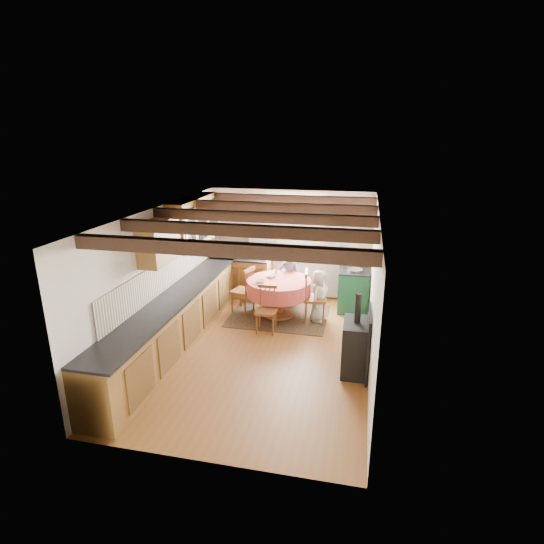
% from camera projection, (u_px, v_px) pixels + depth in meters
% --- Properties ---
extents(floor, '(3.60, 5.50, 0.00)m').
position_uv_depth(floor, '(262.00, 349.00, 7.43)').
color(floor, brown).
rests_on(floor, ground).
extents(ceiling, '(3.60, 5.50, 0.00)m').
position_uv_depth(ceiling, '(261.00, 211.00, 6.69)').
color(ceiling, white).
rests_on(ceiling, ground).
extents(wall_back, '(3.60, 0.00, 2.40)m').
position_uv_depth(wall_back, '(291.00, 244.00, 9.61)').
color(wall_back, silver).
rests_on(wall_back, ground).
extents(wall_front, '(3.60, 0.00, 2.40)m').
position_uv_depth(wall_front, '(200.00, 369.00, 4.50)').
color(wall_front, silver).
rests_on(wall_front, ground).
extents(wall_left, '(0.00, 5.50, 2.40)m').
position_uv_depth(wall_left, '(161.00, 276.00, 7.42)').
color(wall_left, silver).
rests_on(wall_left, ground).
extents(wall_right, '(0.00, 5.50, 2.40)m').
position_uv_depth(wall_right, '(373.00, 292.00, 6.69)').
color(wall_right, silver).
rests_on(wall_right, ground).
extents(beam_a, '(3.60, 0.16, 0.16)m').
position_uv_depth(beam_a, '(219.00, 249.00, 4.86)').
color(beam_a, '#3A2316').
rests_on(beam_a, ceiling).
extents(beam_b, '(3.60, 0.16, 0.16)m').
position_uv_depth(beam_b, '(244.00, 230.00, 5.79)').
color(beam_b, '#3A2316').
rests_on(beam_b, ceiling).
extents(beam_c, '(3.60, 0.16, 0.16)m').
position_uv_depth(beam_c, '(261.00, 217.00, 6.71)').
color(beam_c, '#3A2316').
rests_on(beam_c, ceiling).
extents(beam_d, '(3.60, 0.16, 0.16)m').
position_uv_depth(beam_d, '(274.00, 207.00, 7.64)').
color(beam_d, '#3A2316').
rests_on(beam_d, ceiling).
extents(beam_e, '(3.60, 0.16, 0.16)m').
position_uv_depth(beam_e, '(285.00, 199.00, 8.57)').
color(beam_e, '#3A2316').
rests_on(beam_e, ceiling).
extents(splash_left, '(0.02, 4.50, 0.55)m').
position_uv_depth(splash_left, '(170.00, 271.00, 7.70)').
color(splash_left, beige).
rests_on(splash_left, wall_left).
extents(splash_back, '(1.40, 0.02, 0.55)m').
position_uv_depth(splash_back, '(247.00, 242.00, 9.80)').
color(splash_back, beige).
rests_on(splash_back, wall_back).
extents(base_cabinet_left, '(0.60, 5.30, 0.88)m').
position_uv_depth(base_cabinet_left, '(180.00, 318.00, 7.60)').
color(base_cabinet_left, brown).
rests_on(base_cabinet_left, floor).
extents(base_cabinet_back, '(1.30, 0.60, 0.88)m').
position_uv_depth(base_cabinet_back, '(243.00, 277.00, 9.78)').
color(base_cabinet_back, brown).
rests_on(base_cabinet_back, floor).
extents(worktop_left, '(0.64, 5.30, 0.04)m').
position_uv_depth(worktop_left, '(179.00, 294.00, 7.45)').
color(worktop_left, black).
rests_on(worktop_left, base_cabinet_left).
extents(worktop_back, '(1.30, 0.64, 0.04)m').
position_uv_depth(worktop_back, '(242.00, 258.00, 9.62)').
color(worktop_back, black).
rests_on(worktop_back, base_cabinet_back).
extents(wall_cabinet_glass, '(0.34, 1.80, 0.90)m').
position_uv_depth(wall_cabinet_glass, '(194.00, 221.00, 8.27)').
color(wall_cabinet_glass, brown).
rests_on(wall_cabinet_glass, wall_left).
extents(wall_cabinet_solid, '(0.34, 0.90, 0.70)m').
position_uv_depth(wall_cabinet_solid, '(159.00, 242.00, 6.89)').
color(wall_cabinet_solid, brown).
rests_on(wall_cabinet_solid, wall_left).
extents(window_frame, '(1.34, 0.03, 1.54)m').
position_uv_depth(window_frame, '(295.00, 227.00, 9.46)').
color(window_frame, white).
rests_on(window_frame, wall_back).
extents(window_pane, '(1.20, 0.01, 1.40)m').
position_uv_depth(window_pane, '(295.00, 227.00, 9.46)').
color(window_pane, white).
rests_on(window_pane, wall_back).
extents(curtain_left, '(0.35, 0.10, 2.10)m').
position_uv_depth(curtain_left, '(257.00, 247.00, 9.70)').
color(curtain_left, silver).
rests_on(curtain_left, wall_back).
extents(curtain_right, '(0.35, 0.10, 2.10)m').
position_uv_depth(curtain_right, '(332.00, 252.00, 9.36)').
color(curtain_right, silver).
rests_on(curtain_right, wall_back).
extents(curtain_rod, '(2.00, 0.03, 0.03)m').
position_uv_depth(curtain_rod, '(295.00, 200.00, 9.19)').
color(curtain_rod, black).
rests_on(curtain_rod, wall_back).
extents(wall_picture, '(0.04, 0.50, 0.60)m').
position_uv_depth(wall_picture, '(373.00, 230.00, 8.68)').
color(wall_picture, gold).
rests_on(wall_picture, wall_right).
extents(wall_plate, '(0.30, 0.02, 0.30)m').
position_uv_depth(wall_plate, '(339.00, 224.00, 9.22)').
color(wall_plate, silver).
rests_on(wall_plate, wall_back).
extents(rug, '(1.96, 1.53, 0.01)m').
position_uv_depth(rug, '(279.00, 316.00, 8.76)').
color(rug, black).
rests_on(rug, floor).
extents(dining_table, '(1.29, 1.29, 0.78)m').
position_uv_depth(dining_table, '(279.00, 298.00, 8.65)').
color(dining_table, '#B65244').
rests_on(dining_table, floor).
extents(chair_near, '(0.40, 0.42, 0.89)m').
position_uv_depth(chair_near, '(266.00, 310.00, 7.94)').
color(chair_near, brown).
rests_on(chair_near, floor).
extents(chair_left, '(0.54, 0.52, 0.97)m').
position_uv_depth(chair_left, '(243.00, 289.00, 8.87)').
color(chair_left, brown).
rests_on(chair_left, floor).
extents(chair_right, '(0.52, 0.50, 1.05)m').
position_uv_depth(chair_right, '(315.00, 297.00, 8.36)').
color(chair_right, brown).
rests_on(chair_right, floor).
extents(aga_range, '(0.63, 0.98, 0.90)m').
position_uv_depth(aga_range, '(354.00, 287.00, 9.07)').
color(aga_range, '#15482D').
rests_on(aga_range, floor).
extents(cast_iron_stove, '(0.39, 0.65, 1.31)m').
position_uv_depth(cast_iron_stove, '(356.00, 334.00, 6.52)').
color(cast_iron_stove, black).
rests_on(cast_iron_stove, floor).
extents(child_far, '(0.45, 0.30, 1.22)m').
position_uv_depth(child_far, '(289.00, 278.00, 9.17)').
color(child_far, '#565866').
rests_on(child_far, floor).
extents(child_right, '(0.47, 0.59, 1.05)m').
position_uv_depth(child_right, '(319.00, 296.00, 8.40)').
color(child_right, beige).
rests_on(child_right, floor).
extents(bowl_a, '(0.27, 0.27, 0.05)m').
position_uv_depth(bowl_a, '(272.00, 276.00, 8.70)').
color(bowl_a, silver).
rests_on(bowl_a, dining_table).
extents(bowl_b, '(0.18, 0.18, 0.06)m').
position_uv_depth(bowl_b, '(260.00, 281.00, 8.36)').
color(bowl_b, silver).
rests_on(bowl_b, dining_table).
extents(cup, '(0.13, 0.13, 0.09)m').
position_uv_depth(cup, '(276.00, 272.00, 8.89)').
color(cup, silver).
rests_on(cup, dining_table).
extents(canister_tall, '(0.14, 0.14, 0.25)m').
position_uv_depth(canister_tall, '(235.00, 252.00, 9.58)').
color(canister_tall, '#262628').
rests_on(canister_tall, worktop_back).
extents(canister_wide, '(0.18, 0.18, 0.21)m').
position_uv_depth(canister_wide, '(242.00, 251.00, 9.68)').
color(canister_wide, '#262628').
rests_on(canister_wide, worktop_back).
extents(canister_slim, '(0.09, 0.09, 0.25)m').
position_uv_depth(canister_slim, '(255.00, 253.00, 9.45)').
color(canister_slim, '#262628').
rests_on(canister_slim, worktop_back).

